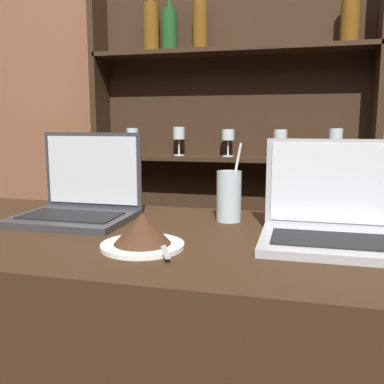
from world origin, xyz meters
TOP-DOWN VIEW (x-y plane):
  - back_wall at (0.00, 1.49)m, footprint 7.00×0.06m
  - back_shelf at (-0.09, 1.41)m, footprint 1.32×0.18m
  - laptop_near at (-0.35, 0.44)m, footprint 0.31×0.25m
  - laptop_far at (0.33, 0.36)m, footprint 0.34×0.25m
  - cake_plate at (-0.08, 0.21)m, footprint 0.18×0.18m
  - water_glass at (0.06, 0.51)m, footprint 0.07×0.07m

SIDE VIEW (x-z plane):
  - cake_plate at x=-0.08m, z-range 0.97..1.05m
  - laptop_far at x=0.33m, z-range 0.91..1.14m
  - laptop_near at x=-0.35m, z-range 0.91..1.15m
  - back_shelf at x=-0.09m, z-range 0.06..2.02m
  - water_glass at x=0.06m, z-range 0.94..1.15m
  - back_wall at x=0.00m, z-range 0.00..2.70m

